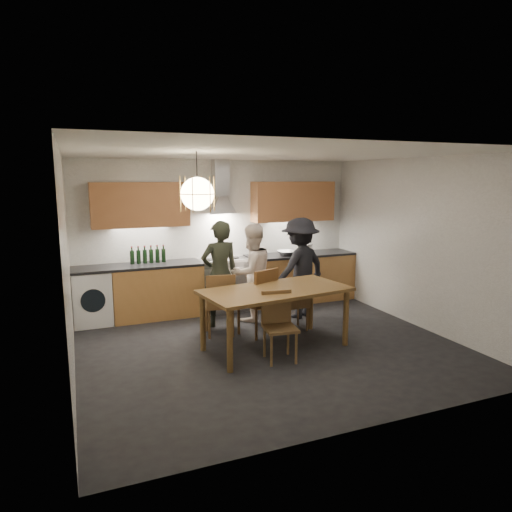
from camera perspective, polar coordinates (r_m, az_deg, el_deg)
name	(u,v)px	position (r m, az deg, el deg)	size (l,w,h in m)	color
ground	(269,346)	(6.41, 1.68, -11.18)	(5.00, 5.00, 0.00)	black
room_shell	(270,223)	(6.02, 1.77, 4.18)	(5.02, 4.52, 2.61)	white
counter_run	(226,284)	(8.03, -3.75, -3.50)	(5.00, 0.62, 0.90)	tan
range_stove	(225,285)	(8.02, -3.89, -3.58)	(0.90, 0.60, 0.92)	silver
wall_fixtures	(222,202)	(7.93, -4.29, 6.72)	(4.30, 0.54, 1.10)	#BA7747
pendant_lamp	(197,194)	(5.57, -7.34, 7.71)	(0.43, 0.43, 0.70)	black
dining_table	(276,296)	(6.14, 2.46, -4.99)	(2.07, 1.24, 0.83)	brown
chair_back_left	(220,301)	(6.65, -4.52, -5.59)	(0.49, 0.49, 0.93)	brown
chair_back_mid	(261,298)	(6.63, 0.61, -5.24)	(0.59, 0.59, 1.00)	brown
chair_back_right	(297,301)	(6.91, 5.09, -5.67)	(0.37, 0.37, 0.80)	brown
chair_front	(278,320)	(5.86, 2.81, -8.06)	(0.44, 0.44, 0.88)	brown
person_left	(220,274)	(7.07, -4.55, -2.23)	(0.60, 0.39, 1.65)	black
person_mid	(252,273)	(7.33, -0.55, -2.10)	(0.76, 0.59, 1.57)	silver
person_right	(300,268)	(7.54, 5.51, -1.49)	(1.07, 0.61, 1.65)	black
mixing_bowl	(287,253)	(8.29, 3.87, 0.38)	(0.34, 0.34, 0.08)	#A8A9AC
stock_pot	(306,249)	(8.58, 6.30, 0.91)	(0.23, 0.23, 0.16)	silver
wine_bottles	(148,254)	(7.71, -13.35, 0.19)	(0.58, 0.07, 0.29)	black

